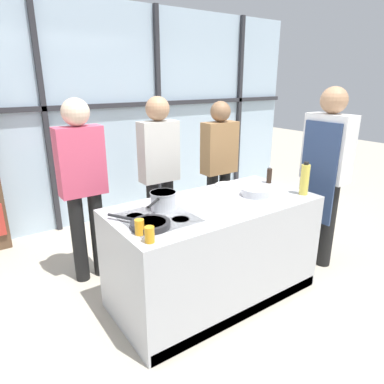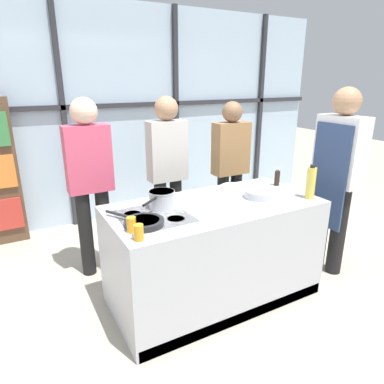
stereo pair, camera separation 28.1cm
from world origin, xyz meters
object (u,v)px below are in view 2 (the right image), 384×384
chef (337,172)px  spectator_far_left (90,177)px  spectator_center_left (168,167)px  spectator_center_right (230,164)px  juice_glass_far (131,225)px  pepper_grinder (277,178)px  white_plate (233,186)px  oil_bottle (311,183)px  mixing_bowl (259,194)px  saucepan (162,199)px  juice_glass_near (139,232)px  frying_pan (143,222)px

chef → spectator_far_left: 2.34m
chef → spectator_center_left: (-1.28, 1.07, -0.04)m
spectator_center_left → spectator_center_right: 0.80m
juice_glass_far → pepper_grinder: bearing=11.9°
white_plate → oil_bottle: bearing=-56.2°
spectator_far_left → mixing_bowl: spectator_far_left is taller
oil_bottle → saucepan: bearing=161.8°
spectator_center_right → mixing_bowl: bearing=68.7°
white_plate → saucepan: bearing=-167.1°
spectator_center_left → saucepan: size_ratio=5.16×
oil_bottle → juice_glass_near: oil_bottle is taller
saucepan → spectator_far_left: bearing=114.9°
spectator_center_left → spectator_center_right: bearing=-180.0°
spectator_center_right → juice_glass_far: size_ratio=15.51×
frying_pan → white_plate: frying_pan is taller
white_plate → oil_bottle: oil_bottle is taller
spectator_far_left → frying_pan: 1.06m
spectator_far_left → pepper_grinder: bearing=153.9°
spectator_center_right → oil_bottle: (-0.01, -1.20, 0.09)m
spectator_center_right → white_plate: size_ratio=7.39×
spectator_center_left → oil_bottle: 1.44m
chef → pepper_grinder: size_ratio=10.40×
white_plate → juice_glass_near: juice_glass_near is taller
mixing_bowl → saucepan: bearing=168.0°
frying_pan → mixing_bowl: mixing_bowl is taller
spectator_center_right → juice_glass_far: 1.94m
spectator_center_right → mixing_bowl: (-0.38, -0.98, -0.01)m
spectator_far_left → white_plate: 1.35m
chef → mixing_bowl: (-0.87, 0.08, -0.11)m
spectator_center_right → frying_pan: (-1.48, -1.05, -0.02)m
saucepan → mixing_bowl: (0.84, -0.18, -0.04)m
juice_glass_far → white_plate: bearing=22.9°
chef → oil_bottle: (-0.49, -0.14, -0.00)m
spectator_center_right → chef: bearing=114.4°
spectator_far_left → juice_glass_near: (0.01, -1.26, -0.05)m
spectator_center_left → saucepan: bearing=62.1°
spectator_center_left → spectator_center_right: size_ratio=1.05×
spectator_center_right → pepper_grinder: spectator_center_right is taller
white_plate → pepper_grinder: size_ratio=1.27×
spectator_far_left → white_plate: bearing=152.7°
frying_pan → spectator_center_right: bearing=35.3°
frying_pan → saucepan: size_ratio=1.38×
spectator_center_left → mixing_bowl: 1.07m
spectator_center_right → white_plate: spectator_center_right is taller
chef → white_plate: 1.00m
spectator_far_left → frying_pan: (0.12, -1.05, -0.08)m
spectator_center_left → oil_bottle: spectator_center_left is taller
white_plate → mixing_bowl: 0.37m
saucepan → mixing_bowl: size_ratio=1.31×
saucepan → juice_glass_near: saucepan is taller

